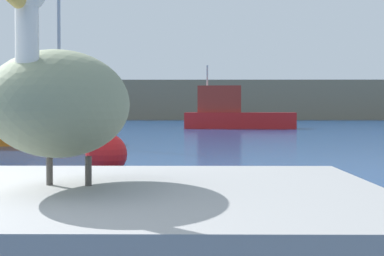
# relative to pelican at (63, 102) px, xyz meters

# --- Properties ---
(hillside_backdrop) EXTENTS (140.00, 14.62, 5.07)m
(hillside_backdrop) POSITION_rel_pelican_xyz_m (-1.45, 82.00, 1.27)
(hillside_backdrop) COLOR #7F755B
(hillside_backdrop) RESTS_ON ground
(pelican) EXTENTS (0.68, 1.38, 0.86)m
(pelican) POSITION_rel_pelican_xyz_m (0.00, 0.00, 0.00)
(pelican) COLOR gray
(pelican) RESTS_ON pier_dock
(fishing_boat_red) EXTENTS (7.46, 2.65, 4.24)m
(fishing_boat_red) POSITION_rel_pelican_xyz_m (3.00, 38.67, -0.26)
(fishing_boat_red) COLOR red
(fishing_boat_red) RESTS_ON ground
(mooring_buoy) EXTENTS (0.79, 0.79, 0.79)m
(mooring_buoy) POSITION_rel_pelican_xyz_m (-1.13, 8.88, -0.86)
(mooring_buoy) COLOR red
(mooring_buoy) RESTS_ON ground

